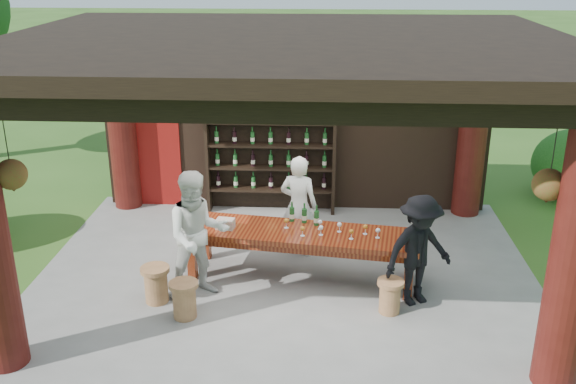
# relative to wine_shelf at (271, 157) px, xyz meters

# --- Properties ---
(ground) EXTENTS (90.00, 90.00, 0.00)m
(ground) POSITION_rel_wine_shelf_xyz_m (0.43, -2.45, -1.04)
(ground) COLOR #2D5119
(ground) RESTS_ON ground
(pavilion) EXTENTS (7.50, 6.00, 3.60)m
(pavilion) POSITION_rel_wine_shelf_xyz_m (0.42, -2.02, 1.09)
(pavilion) COLOR slate
(pavilion) RESTS_ON ground
(wine_shelf) EXTENTS (2.35, 0.36, 2.06)m
(wine_shelf) POSITION_rel_wine_shelf_xyz_m (0.00, 0.00, 0.00)
(wine_shelf) COLOR black
(wine_shelf) RESTS_ON ground
(tasting_table) EXTENTS (3.45, 1.32, 0.75)m
(tasting_table) POSITION_rel_wine_shelf_xyz_m (0.65, -2.57, -0.40)
(tasting_table) COLOR #53170B
(tasting_table) RESTS_ON ground
(stool_near_left) EXTENTS (0.39, 0.39, 0.51)m
(stool_near_left) POSITION_rel_wine_shelf_xyz_m (-0.84, -3.75, -0.77)
(stool_near_left) COLOR brown
(stool_near_left) RESTS_ON ground
(stool_near_right) EXTENTS (0.36, 0.36, 0.47)m
(stool_near_right) POSITION_rel_wine_shelf_xyz_m (1.87, -3.47, -0.79)
(stool_near_right) COLOR brown
(stool_near_right) RESTS_ON ground
(stool_far_left) EXTENTS (0.40, 0.40, 0.52)m
(stool_far_left) POSITION_rel_wine_shelf_xyz_m (-1.31, -3.38, -0.76)
(stool_far_left) COLOR brown
(stool_far_left) RESTS_ON ground
(host) EXTENTS (0.67, 0.53, 1.63)m
(host) POSITION_rel_wine_shelf_xyz_m (0.58, -1.77, -0.22)
(host) COLOR white
(host) RESTS_ON ground
(guest_woman) EXTENTS (1.07, 0.96, 1.82)m
(guest_woman) POSITION_rel_wine_shelf_xyz_m (-0.75, -3.14, -0.13)
(guest_woman) COLOR silver
(guest_woman) RESTS_ON ground
(guest_man) EXTENTS (1.16, 0.98, 1.57)m
(guest_man) POSITION_rel_wine_shelf_xyz_m (2.25, -3.19, -0.25)
(guest_man) COLOR black
(guest_man) RESTS_ON ground
(table_bottles) EXTENTS (0.45, 0.21, 0.31)m
(table_bottles) POSITION_rel_wine_shelf_xyz_m (0.68, -2.27, -0.13)
(table_bottles) COLOR #194C1E
(table_bottles) RESTS_ON tasting_table
(table_glasses) EXTENTS (1.37, 0.39, 0.15)m
(table_glasses) POSITION_rel_wine_shelf_xyz_m (1.10, -2.64, -0.21)
(table_glasses) COLOR silver
(table_glasses) RESTS_ON tasting_table
(napkin_basket) EXTENTS (0.28, 0.21, 0.14)m
(napkin_basket) POSITION_rel_wine_shelf_xyz_m (-0.46, -2.53, -0.22)
(napkin_basket) COLOR #BF6672
(napkin_basket) RESTS_ON tasting_table
(shrubs) EXTENTS (14.51, 8.74, 1.36)m
(shrubs) POSITION_rel_wine_shelf_xyz_m (2.85, -1.74, -0.47)
(shrubs) COLOR #194C14
(shrubs) RESTS_ON ground
(trees) EXTENTS (20.43, 10.58, 4.80)m
(trees) POSITION_rel_wine_shelf_xyz_m (4.41, -0.95, 2.33)
(trees) COLOR #3F2819
(trees) RESTS_ON ground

